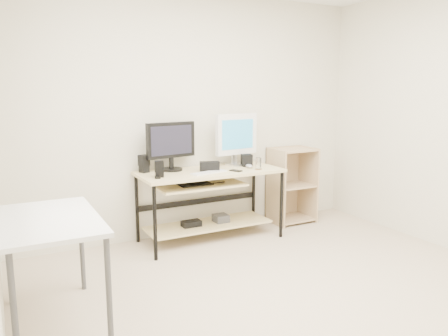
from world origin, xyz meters
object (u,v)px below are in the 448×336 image
shelf_unit (290,184)px  black_monitor (171,143)px  audio_controller (159,169)px  side_table (51,229)px  white_imac (237,136)px  desk (208,190)px

shelf_unit → black_monitor: bearing=179.4°
black_monitor → audio_controller: size_ratio=3.41×
side_table → shelf_unit: (2.83, 1.22, -0.22)m
black_monitor → white_imac: (0.76, -0.03, 0.04)m
side_table → shelf_unit: size_ratio=1.11×
desk → black_monitor: 0.62m
desk → side_table: same height
side_table → shelf_unit: bearing=23.3°
desk → white_imac: 0.71m
shelf_unit → black_monitor: black_monitor is taller
shelf_unit → white_imac: size_ratio=1.57×
white_imac → audio_controller: size_ratio=3.56×
audio_controller → side_table: bearing=-129.3°
side_table → audio_controller: audio_controller is taller
side_table → audio_controller: (1.09, 0.95, 0.16)m
desk → white_imac: bearing=19.4°
desk → audio_controller: size_ratio=9.33×
shelf_unit → side_table: bearing=-156.7°
white_imac → audio_controller: (-0.99, -0.26, -0.25)m
side_table → black_monitor: bearing=43.1°
side_table → desk: bearing=32.7°
side_table → white_imac: size_ratio=1.75×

